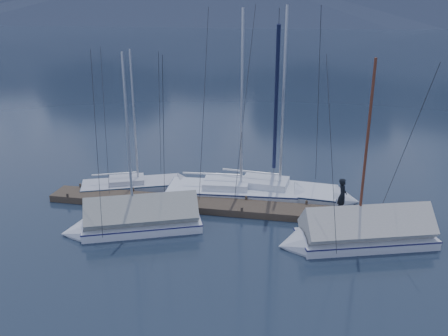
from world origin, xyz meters
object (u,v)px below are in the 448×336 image
(sailboat_open_left, at_px, (147,185))
(sailboat_covered_near, at_px, (354,235))
(sailboat_open_mid, at_px, (251,193))
(sailboat_open_right, at_px, (290,194))
(sailboat_covered_far, at_px, (131,222))
(person, at_px, (342,196))

(sailboat_open_left, xyz_separation_m, sailboat_covered_near, (10.87, -4.49, 0.29))
(sailboat_open_mid, bearing_deg, sailboat_covered_near, -40.91)
(sailboat_open_mid, distance_m, sailboat_open_right, 2.04)
(sailboat_covered_far, bearing_deg, person, 18.16)
(sailboat_covered_near, xyz_separation_m, person, (-0.46, 2.46, 0.75))
(sailboat_covered_far, bearing_deg, sailboat_open_right, 37.81)
(sailboat_open_left, distance_m, sailboat_covered_near, 11.76)
(sailboat_open_mid, relative_size, sailboat_open_right, 0.99)
(sailboat_covered_near, bearing_deg, sailboat_covered_far, -176.52)
(sailboat_open_right, height_order, sailboat_covered_far, sailboat_open_right)
(sailboat_open_mid, xyz_separation_m, sailboat_open_right, (2.02, 0.34, 0.00))
(sailboat_covered_far, distance_m, person, 9.81)
(sailboat_covered_near, height_order, person, sailboat_covered_near)
(sailboat_open_left, xyz_separation_m, sailboat_open_mid, (5.87, -0.16, 0.04))
(sailboat_open_mid, distance_m, person, 5.01)
(sailboat_open_mid, xyz_separation_m, sailboat_covered_near, (4.99, -4.33, 0.25))
(sailboat_covered_near, distance_m, sailboat_covered_far, 9.77)
(sailboat_open_right, height_order, person, sailboat_open_right)
(sailboat_open_mid, distance_m, sailboat_covered_far, 6.85)
(sailboat_open_right, xyz_separation_m, sailboat_covered_far, (-6.78, -5.26, 0.24))
(sailboat_open_left, relative_size, person, 4.91)
(person, bearing_deg, sailboat_covered_far, 115.92)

